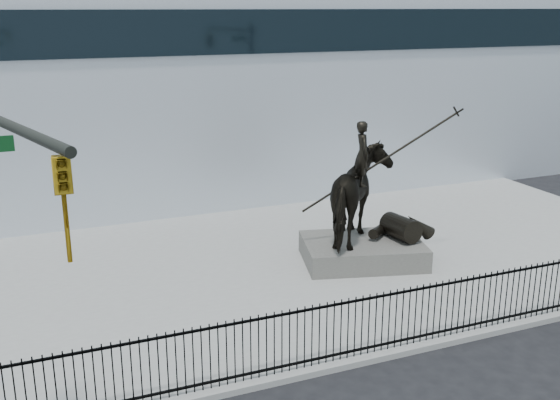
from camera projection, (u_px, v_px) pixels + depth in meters
name	position (u px, v px, depth m)	size (l,w,h in m)	color
ground	(361.00, 396.00, 13.82)	(120.00, 120.00, 0.00)	black
plaza	(248.00, 273.00, 20.00)	(30.00, 12.00, 0.15)	gray
building	(151.00, 83.00, 30.26)	(44.00, 14.00, 9.00)	silver
picket_fence	(335.00, 331.00, 14.67)	(22.10, 0.10, 1.50)	black
statue_plinth	(362.00, 251.00, 20.60)	(3.67, 2.52, 0.69)	#514F4A
equestrian_statue	(367.00, 197.00, 20.11)	(4.56, 3.45, 3.99)	black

